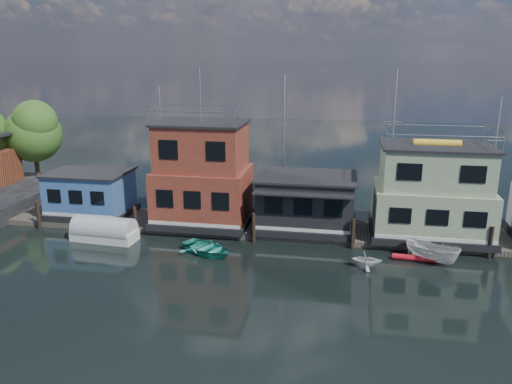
% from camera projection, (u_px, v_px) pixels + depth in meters
% --- Properties ---
extents(ground, '(160.00, 160.00, 0.00)m').
position_uv_depth(ground, '(296.00, 309.00, 26.66)').
color(ground, black).
rests_on(ground, ground).
extents(dock, '(48.00, 5.00, 0.40)m').
position_uv_depth(dock, '(312.00, 230.00, 37.99)').
color(dock, '#595147').
rests_on(dock, ground).
extents(houseboat_blue, '(6.40, 4.90, 3.66)m').
position_uv_depth(houseboat_blue, '(91.00, 193.00, 40.52)').
color(houseboat_blue, black).
rests_on(houseboat_blue, dock).
extents(houseboat_red, '(7.40, 5.90, 11.86)m').
position_uv_depth(houseboat_red, '(203.00, 176.00, 38.39)').
color(houseboat_red, black).
rests_on(houseboat_red, dock).
extents(houseboat_dark, '(7.40, 6.10, 4.06)m').
position_uv_depth(houseboat_dark, '(306.00, 202.00, 37.46)').
color(houseboat_dark, black).
rests_on(houseboat_dark, dock).
extents(houseboat_green, '(8.40, 5.90, 7.03)m').
position_uv_depth(houseboat_green, '(432.00, 193.00, 35.64)').
color(houseboat_green, black).
rests_on(houseboat_green, dock).
extents(pilings, '(42.28, 0.28, 2.20)m').
position_uv_depth(pilings, '(305.00, 231.00, 35.15)').
color(pilings, '#2D2116').
rests_on(pilings, ground).
extents(background_masts, '(36.40, 0.16, 12.00)m').
position_uv_depth(background_masts, '(376.00, 149.00, 41.44)').
color(background_masts, silver).
rests_on(background_masts, ground).
extents(dinghy_white, '(2.04, 1.77, 1.07)m').
position_uv_depth(dinghy_white, '(366.00, 259.00, 31.74)').
color(dinghy_white, silver).
rests_on(dinghy_white, ground).
extents(dinghy_teal, '(4.82, 4.37, 0.82)m').
position_uv_depth(dinghy_teal, '(207.00, 248.00, 33.90)').
color(dinghy_teal, teal).
rests_on(dinghy_teal, ground).
extents(red_kayak, '(2.82, 0.61, 0.41)m').
position_uv_depth(red_kayak, '(414.00, 258.00, 32.77)').
color(red_kayak, red).
rests_on(red_kayak, ground).
extents(motorboat, '(3.88, 3.16, 1.43)m').
position_uv_depth(motorboat, '(432.00, 252.00, 32.40)').
color(motorboat, white).
rests_on(motorboat, ground).
extents(tarp_runabout, '(4.83, 2.22, 1.91)m').
position_uv_depth(tarp_runabout, '(104.00, 231.00, 36.30)').
color(tarp_runabout, silver).
rests_on(tarp_runabout, ground).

